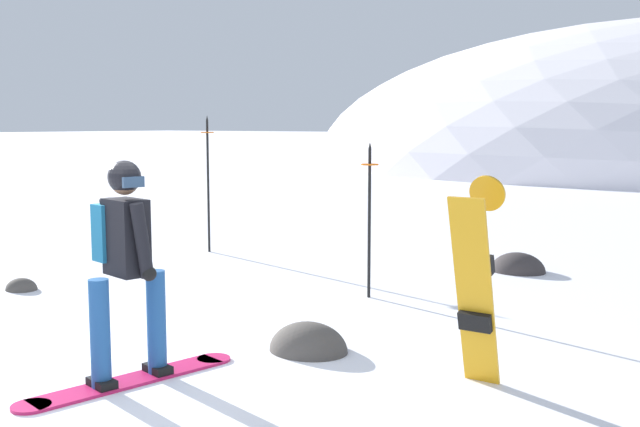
# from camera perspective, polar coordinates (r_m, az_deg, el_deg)

# --- Properties ---
(ground_plane) EXTENTS (300.00, 300.00, 0.00)m
(ground_plane) POSITION_cam_1_polar(r_m,az_deg,el_deg) (6.34, -18.12, -11.82)
(ground_plane) COLOR white
(snowboarder_main) EXTENTS (0.66, 1.80, 1.71)m
(snowboarder_main) POSITION_cam_1_polar(r_m,az_deg,el_deg) (5.95, -14.48, -3.76)
(snowboarder_main) COLOR #D11E5B
(snowboarder_main) RESTS_ON ground
(spare_snowboard) EXTENTS (0.28, 0.47, 1.61)m
(spare_snowboard) POSITION_cam_1_polar(r_m,az_deg,el_deg) (5.77, 11.71, -5.08)
(spare_snowboard) COLOR orange
(spare_snowboard) RESTS_ON ground
(piste_marker_near) EXTENTS (0.20, 0.20, 2.11)m
(piste_marker_near) POSITION_cam_1_polar(r_m,az_deg,el_deg) (11.77, -8.44, 2.89)
(piste_marker_near) COLOR black
(piste_marker_near) RESTS_ON ground
(piste_marker_far) EXTENTS (0.20, 0.20, 1.79)m
(piste_marker_far) POSITION_cam_1_polar(r_m,az_deg,el_deg) (8.59, 3.75, 0.35)
(piste_marker_far) COLOR black
(piste_marker_far) RESTS_ON ground
(rock_dark) EXTENTS (0.41, 0.35, 0.28)m
(rock_dark) POSITION_cam_1_polar(r_m,az_deg,el_deg) (9.81, -21.59, -5.37)
(rock_dark) COLOR #4C4742
(rock_dark) RESTS_ON ground
(rock_mid) EXTENTS (0.72, 0.62, 0.51)m
(rock_mid) POSITION_cam_1_polar(r_m,az_deg,el_deg) (6.75, -0.89, -10.32)
(rock_mid) COLOR #4C4742
(rock_mid) RESTS_ON ground
(rock_small) EXTENTS (0.74, 0.63, 0.52)m
(rock_small) POSITION_cam_1_polar(r_m,az_deg,el_deg) (10.57, 14.69, -4.26)
(rock_small) COLOR #383333
(rock_small) RESTS_ON ground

